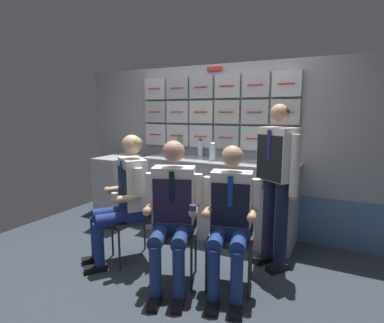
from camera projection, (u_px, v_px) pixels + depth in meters
The scene contains 17 objects.
ground at pixel (165, 273), 3.06m from camera, with size 4.80×4.80×0.04m, color #333C46.
galley_bulkhead at pixel (219, 145), 4.08m from camera, with size 4.20×0.14×2.15m.
galley_counter at pixel (217, 198), 3.89m from camera, with size 1.94×0.53×0.96m.
service_trolley at pixel (119, 187), 4.37m from camera, with size 0.40×0.65×0.94m.
folding_chair_left at pixel (141, 210), 3.26m from camera, with size 0.56×0.56×0.86m.
crew_member_left at pixel (125, 192), 3.16m from camera, with size 0.66×0.71×1.33m.
folding_chair_center at pixel (176, 222), 2.90m from camera, with size 0.52×0.52×0.86m.
crew_member_center at pixel (173, 207), 2.72m from camera, with size 0.56×0.70×1.31m.
folding_chair_right at pixel (232, 225), 2.82m from camera, with size 0.48×0.48×0.86m.
crew_member_right at pixel (230, 213), 2.63m from camera, with size 0.51×0.66×1.27m.
crew_member_standing at pixel (277, 174), 3.01m from camera, with size 0.44×0.39×1.63m.
sparkling_bottle_green at pixel (200, 148), 4.10m from camera, with size 0.07×0.07×0.23m.
water_bottle_short at pixel (212, 151), 3.76m from camera, with size 0.07×0.07×0.26m.
water_bottle_tall at pixel (179, 146), 4.23m from camera, with size 0.07×0.07×0.28m.
espresso_cup_small at pixel (292, 161), 3.50m from camera, with size 0.07×0.07×0.07m.
paper_cup_blue at pixel (235, 157), 3.77m from camera, with size 0.06×0.06×0.08m.
coffee_cup_white at pixel (268, 158), 3.70m from camera, with size 0.07×0.07×0.08m.
Camera 1 is at (1.53, -2.41, 1.56)m, focal length 28.99 mm.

